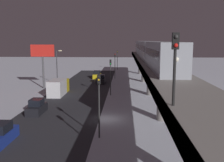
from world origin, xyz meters
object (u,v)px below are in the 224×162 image
traffic_light_near (99,97)px  sedan_black_2 (101,80)px  traffic_light_far (115,62)px  traffic_light_mid (110,72)px  subway_train (149,50)px  sedan_blue (1,135)px  box_truck (58,87)px  rail_signal (175,56)px  traffic_light_distant (117,57)px  sedan_yellow (97,75)px  commercial_billboard (43,55)px  sedan_black (37,107)px

traffic_light_near → sedan_black_2: bearing=-85.1°
traffic_light_far → traffic_light_mid: bearing=90.0°
subway_train → traffic_light_mid: subway_train is taller
sedan_blue → sedan_black_2: bearing=-100.2°
box_truck → traffic_light_mid: traffic_light_mid is taller
subway_train → traffic_light_near: size_ratio=8.67×
rail_signal → traffic_light_mid: rail_signal is taller
traffic_light_far → sedan_black_2: bearing=68.6°
traffic_light_distant → box_truck: bearing=77.0°
sedan_blue → box_truck: (0.20, -22.69, 0.55)m
sedan_yellow → traffic_light_far: (-4.70, 0.42, 3.40)m
traffic_light_far → commercial_billboard: 20.33m
traffic_light_mid → subway_train: bearing=-141.1°
traffic_light_far → traffic_light_distant: bearing=-90.0°
sedan_yellow → rail_signal: bearing=-79.3°
sedan_blue → sedan_black_2: size_ratio=1.01×
rail_signal → sedan_yellow: (9.93, -52.52, -8.09)m
subway_train → box_truck: size_ratio=7.50×
sedan_black_2 → sedan_yellow: bearing=103.0°
rail_signal → sedan_black: (14.53, -19.33, -8.09)m
sedan_black → subway_train: bearing=-132.6°
traffic_light_far → traffic_light_distant: (0.00, -20.64, 0.00)m
sedan_black_2 → box_truck: size_ratio=0.60×
sedan_black_2 → traffic_light_distant: size_ratio=0.69×
sedan_black → traffic_light_distant: bearing=-99.9°
subway_train → sedan_black_2: subway_train is taller
sedan_yellow → traffic_light_distant: 21.04m
rail_signal → traffic_light_mid: (5.23, -31.46, -4.69)m
rail_signal → sedan_yellow: rail_signal is taller
traffic_light_far → traffic_light_distant: size_ratio=1.00×
traffic_light_near → traffic_light_far: same height
subway_train → box_truck: 18.78m
traffic_light_mid → traffic_light_distant: (0.00, -41.28, 0.00)m
rail_signal → commercial_billboard: size_ratio=0.45×
sedan_blue → traffic_light_distant: traffic_light_distant is taller
sedan_yellow → sedan_blue: 43.72m
sedan_yellow → commercial_billboard: commercial_billboard is taller
subway_train → sedan_black_2: 14.43m
box_truck → commercial_billboard: size_ratio=0.83×
box_truck → traffic_light_near: bearing=114.4°
sedan_yellow → traffic_light_far: size_ratio=0.63×
sedan_blue → subway_train: bearing=-120.3°
sedan_black_2 → commercial_billboard: size_ratio=0.50×
sedan_yellow → commercial_billboard: size_ratio=0.45×
traffic_light_near → traffic_light_mid: 20.64m
sedan_yellow → sedan_black: 33.51m
box_truck → traffic_light_distant: bearing=-103.0°
sedan_black → traffic_light_far: 34.24m
rail_signal → traffic_light_near: rail_signal is taller
traffic_light_far → commercial_billboard: (14.06, 14.46, 2.63)m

